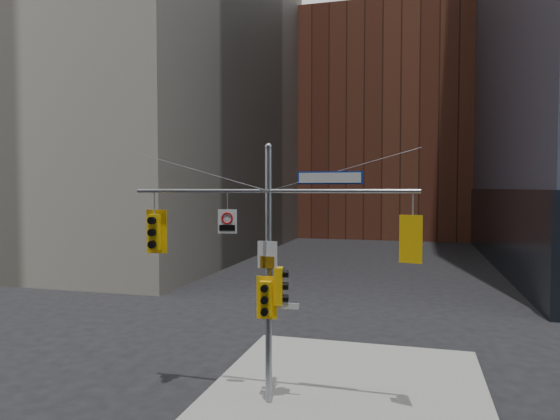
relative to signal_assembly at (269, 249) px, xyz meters
The scene contains 12 objects.
sidewalk_corner 5.18m from the signal_assembly, 45.10° to the left, with size 8.00×8.00×0.15m, color gray.
brick_midrise 56.82m from the signal_assembly, 90.00° to the left, with size 26.00×20.00×28.00m, color brown.
signal_assembly is the anchor object (origin of this frame).
traffic_light_west_arm 3.50m from the signal_assembly, behind, with size 0.61×0.53×1.29m.
traffic_light_east_arm 3.82m from the signal_assembly, ahead, with size 0.57×0.53×1.21m.
traffic_light_pole_side 1.06m from the signal_assembly, ahead, with size 0.43×0.37×1.02m.
traffic_light_pole_front 1.35m from the signal_assembly, 90.14° to the right, with size 0.56×0.48×1.18m.
street_sign_blade 2.56m from the signal_assembly, ahead, with size 1.76×0.10×0.34m.
regulatory_sign_arm 1.41m from the signal_assembly, behind, with size 0.54×0.11×0.67m.
regulatory_sign_pole 0.20m from the signal_assembly, 90.00° to the right, with size 0.57×0.09×0.74m.
street_blade_ew 1.62m from the signal_assembly, ahead, with size 0.81×0.12×0.16m.
street_blade_ns 1.76m from the signal_assembly, 90.00° to the left, with size 0.06×0.79×0.16m.
Camera 1 is at (3.88, -11.01, 6.07)m, focal length 32.00 mm.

